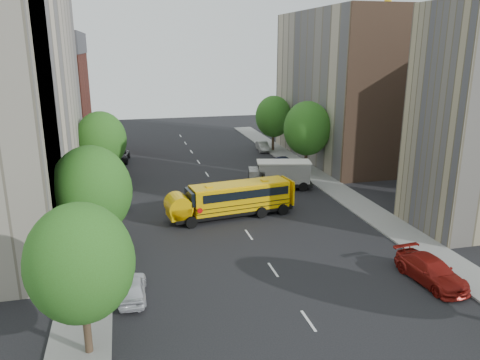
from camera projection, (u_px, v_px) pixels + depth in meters
name	position (u px, v px, depth m)	size (l,w,h in m)	color
ground	(242.00, 225.00, 37.58)	(120.00, 120.00, 0.00)	black
sidewalk_left	(96.00, 216.00, 39.54)	(3.00, 80.00, 0.12)	slate
sidewalk_right	(345.00, 195.00, 44.92)	(3.00, 80.00, 0.12)	slate
lane_markings	(218.00, 190.00, 46.90)	(0.15, 64.00, 0.01)	silver
building_left_redbrick	(45.00, 108.00, 57.67)	(10.00, 15.00, 13.00)	maroon
building_right_far	(343.00, 87.00, 57.95)	(10.00, 22.00, 18.00)	#B1A58A
building_right_sidewall	(391.00, 96.00, 47.70)	(10.10, 0.30, 18.00)	brown
street_tree_0	(80.00, 263.00, 20.68)	(4.80, 4.80, 7.41)	#38281C
street_tree_1	(92.00, 191.00, 29.91)	(5.12, 5.12, 7.90)	#38281C
street_tree_2	(101.00, 140.00, 46.72)	(4.99, 4.99, 7.71)	#38281C
street_tree_4	(307.00, 128.00, 51.80)	(5.25, 5.25, 8.10)	#38281C
street_tree_5	(273.00, 117.00, 63.09)	(4.86, 4.86, 7.51)	#38281C
school_bus	(231.00, 198.00, 39.08)	(10.57, 3.72, 2.92)	black
safari_truck	(279.00, 174.00, 46.92)	(6.95, 3.75, 2.83)	black
parked_car_0	(132.00, 288.00, 26.57)	(1.57, 3.89, 1.33)	silver
parked_car_1	(119.00, 196.00, 42.56)	(1.64, 4.69, 1.54)	white
parked_car_2	(119.00, 155.00, 58.34)	(2.51, 5.44, 1.51)	black
parked_car_3	(431.00, 271.00, 28.37)	(2.12, 5.21, 1.51)	maroon
parked_car_4	(285.00, 163.00, 54.91)	(1.61, 4.01, 1.36)	#313256
parked_car_5	(263.00, 146.00, 64.08)	(1.35, 3.86, 1.27)	gray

